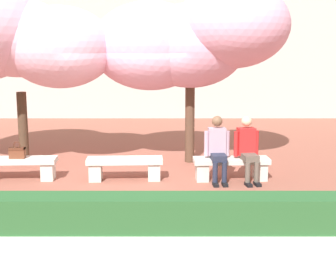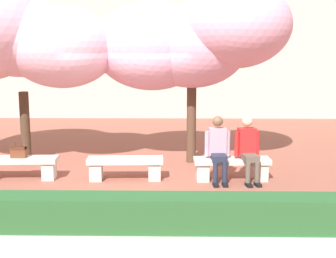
{
  "view_description": "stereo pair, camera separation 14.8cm",
  "coord_description": "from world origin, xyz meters",
  "px_view_note": "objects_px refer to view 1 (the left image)",
  "views": [
    {
      "loc": [
        0.86,
        -9.05,
        2.62
      ],
      "look_at": [
        0.85,
        0.2,
        1.0
      ],
      "focal_mm": 50.0,
      "sensor_mm": 36.0,
      "label": 1
    },
    {
      "loc": [
        1.01,
        -9.05,
        2.62
      ],
      "look_at": [
        0.85,
        0.2,
        1.0
      ],
      "focal_mm": 50.0,
      "sensor_mm": 36.0,
      "label": 2
    }
  ],
  "objects_px": {
    "person_seated_right": "(248,146)",
    "cherry_tree_secondary": "(6,35)",
    "stone_bench_near_west": "(125,166)",
    "stone_bench_center": "(232,166)",
    "person_seated_left": "(218,146)",
    "stone_bench_west_end": "(19,166)",
    "handbag": "(18,152)",
    "cherry_tree_main": "(191,39)"
  },
  "relations": [
    {
      "from": "cherry_tree_main",
      "to": "stone_bench_west_end",
      "type": "bearing_deg",
      "value": -157.07
    },
    {
      "from": "cherry_tree_secondary",
      "to": "person_seated_right",
      "type": "bearing_deg",
      "value": -13.82
    },
    {
      "from": "stone_bench_center",
      "to": "cherry_tree_main",
      "type": "bearing_deg",
      "value": 117.67
    },
    {
      "from": "stone_bench_center",
      "to": "handbag",
      "type": "distance_m",
      "value": 4.26
    },
    {
      "from": "stone_bench_near_west",
      "to": "stone_bench_west_end",
      "type": "bearing_deg",
      "value": 180.0
    },
    {
      "from": "person_seated_right",
      "to": "cherry_tree_main",
      "type": "relative_size",
      "value": 0.3
    },
    {
      "from": "person_seated_left",
      "to": "stone_bench_near_west",
      "type": "bearing_deg",
      "value": 178.34
    },
    {
      "from": "person_seated_left",
      "to": "cherry_tree_main",
      "type": "bearing_deg",
      "value": 107.65
    },
    {
      "from": "stone_bench_near_west",
      "to": "cherry_tree_main",
      "type": "relative_size",
      "value": 0.35
    },
    {
      "from": "stone_bench_center",
      "to": "person_seated_right",
      "type": "bearing_deg",
      "value": -9.81
    },
    {
      "from": "stone_bench_west_end",
      "to": "cherry_tree_secondary",
      "type": "relative_size",
      "value": 0.34
    },
    {
      "from": "stone_bench_west_end",
      "to": "stone_bench_near_west",
      "type": "bearing_deg",
      "value": 0.0
    },
    {
      "from": "stone_bench_center",
      "to": "cherry_tree_secondary",
      "type": "distance_m",
      "value": 5.55
    },
    {
      "from": "handbag",
      "to": "stone_bench_near_west",
      "type": "bearing_deg",
      "value": 0.76
    },
    {
      "from": "stone_bench_near_west",
      "to": "person_seated_left",
      "type": "distance_m",
      "value": 1.88
    },
    {
      "from": "stone_bench_center",
      "to": "person_seated_left",
      "type": "bearing_deg",
      "value": -169.43
    },
    {
      "from": "stone_bench_near_west",
      "to": "stone_bench_center",
      "type": "height_order",
      "value": "same"
    },
    {
      "from": "stone_bench_near_west",
      "to": "stone_bench_center",
      "type": "relative_size",
      "value": 1.0
    },
    {
      "from": "cherry_tree_secondary",
      "to": "cherry_tree_main",
      "type": "bearing_deg",
      "value": 3.95
    },
    {
      "from": "stone_bench_west_end",
      "to": "cherry_tree_secondary",
      "type": "xyz_separation_m",
      "value": [
        -0.52,
        1.2,
        2.58
      ]
    },
    {
      "from": "cherry_tree_main",
      "to": "cherry_tree_secondary",
      "type": "distance_m",
      "value": 4.01
    },
    {
      "from": "person_seated_right",
      "to": "cherry_tree_secondary",
      "type": "bearing_deg",
      "value": 166.18
    },
    {
      "from": "stone_bench_near_west",
      "to": "stone_bench_center",
      "type": "distance_m",
      "value": 2.12
    },
    {
      "from": "person_seated_left",
      "to": "cherry_tree_secondary",
      "type": "bearing_deg",
      "value": 164.44
    },
    {
      "from": "person_seated_right",
      "to": "handbag",
      "type": "xyz_separation_m",
      "value": [
        -4.55,
        0.02,
        -0.12
      ]
    },
    {
      "from": "handbag",
      "to": "person_seated_right",
      "type": "bearing_deg",
      "value": -0.31
    },
    {
      "from": "stone_bench_center",
      "to": "cherry_tree_secondary",
      "type": "xyz_separation_m",
      "value": [
        -4.77,
        1.2,
        2.58
      ]
    },
    {
      "from": "stone_bench_west_end",
      "to": "stone_bench_near_west",
      "type": "xyz_separation_m",
      "value": [
        2.12,
        0.0,
        0.0
      ]
    },
    {
      "from": "handbag",
      "to": "cherry_tree_main",
      "type": "relative_size",
      "value": 0.08
    },
    {
      "from": "cherry_tree_secondary",
      "to": "person_seated_left",
      "type": "bearing_deg",
      "value": -15.56
    },
    {
      "from": "stone_bench_center",
      "to": "cherry_tree_secondary",
      "type": "relative_size",
      "value": 0.34
    },
    {
      "from": "person_seated_left",
      "to": "cherry_tree_secondary",
      "type": "distance_m",
      "value": 5.14
    },
    {
      "from": "stone_bench_center",
      "to": "cherry_tree_main",
      "type": "relative_size",
      "value": 0.35
    },
    {
      "from": "stone_bench_near_west",
      "to": "person_seated_right",
      "type": "bearing_deg",
      "value": -1.24
    },
    {
      "from": "stone_bench_center",
      "to": "cherry_tree_main",
      "type": "xyz_separation_m",
      "value": [
        -0.77,
        1.47,
        2.5
      ]
    },
    {
      "from": "stone_bench_near_west",
      "to": "cherry_tree_main",
      "type": "xyz_separation_m",
      "value": [
        1.35,
        1.47,
        2.5
      ]
    },
    {
      "from": "stone_bench_west_end",
      "to": "person_seated_right",
      "type": "xyz_separation_m",
      "value": [
        4.55,
        -0.05,
        0.41
      ]
    },
    {
      "from": "stone_bench_west_end",
      "to": "handbag",
      "type": "relative_size",
      "value": 4.49
    },
    {
      "from": "stone_bench_near_west",
      "to": "person_seated_left",
      "type": "relative_size",
      "value": 1.18
    },
    {
      "from": "stone_bench_west_end",
      "to": "cherry_tree_main",
      "type": "xyz_separation_m",
      "value": [
        3.48,
        1.47,
        2.5
      ]
    },
    {
      "from": "stone_bench_near_west",
      "to": "person_seated_left",
      "type": "height_order",
      "value": "person_seated_left"
    },
    {
      "from": "stone_bench_near_west",
      "to": "handbag",
      "type": "distance_m",
      "value": 2.14
    }
  ]
}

